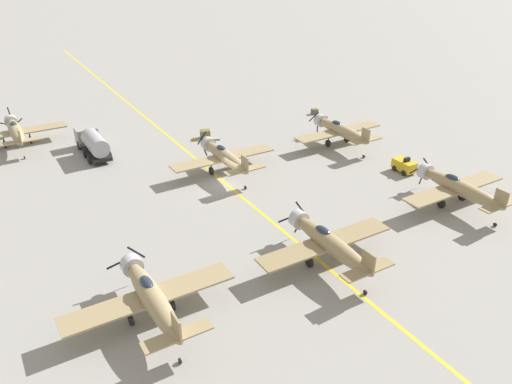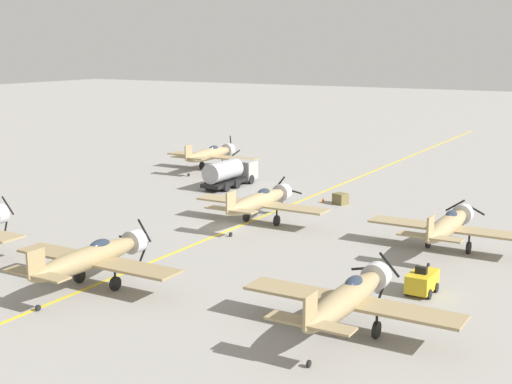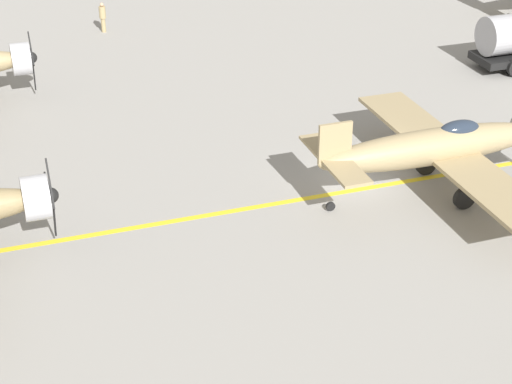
% 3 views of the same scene
% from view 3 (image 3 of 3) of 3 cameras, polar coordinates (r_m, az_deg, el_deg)
% --- Properties ---
extents(ground_plane, '(400.00, 400.00, 0.00)m').
position_cam_3_polar(ground_plane, '(34.60, 7.43, 0.26)').
color(ground_plane, gray).
extents(taxiway_stripe, '(0.30, 160.00, 0.01)m').
position_cam_3_polar(taxiway_stripe, '(34.59, 7.43, 0.27)').
color(taxiway_stripe, yellow).
rests_on(taxiway_stripe, ground).
extents(airplane_mid_center, '(12.00, 9.98, 3.65)m').
position_cam_3_polar(airplane_mid_center, '(33.87, 12.22, 2.99)').
color(airplane_mid_center, tan).
rests_on(airplane_mid_center, ground).
extents(ground_crew_walking, '(0.39, 0.39, 1.80)m').
position_cam_3_polar(ground_crew_walking, '(52.98, -10.19, 11.47)').
color(ground_crew_walking, tan).
rests_on(ground_crew_walking, ground).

